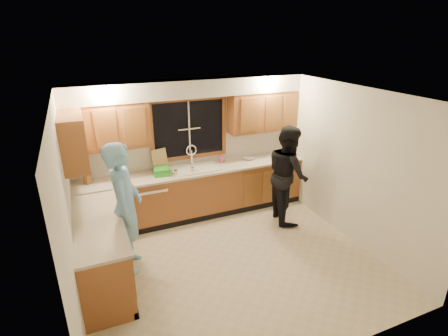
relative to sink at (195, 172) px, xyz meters
The scene contains 26 objects.
floor 1.82m from the sink, 90.00° to the right, with size 4.20×4.20×0.00m, color beige.
ceiling 2.29m from the sink, 90.00° to the right, with size 4.20×4.20×0.00m, color white.
wall_back 0.49m from the sink, 90.00° to the left, with size 4.20×4.20×0.00m, color silver.
wall_left 2.67m from the sink, 142.62° to the right, with size 3.80×3.80×0.00m, color silver.
wall_right 2.67m from the sink, 37.38° to the right, with size 3.80×3.80×0.00m, color silver.
base_cabinets_back 0.42m from the sink, 90.00° to the right, with size 4.20×0.60×0.88m, color #9F5B2E.
base_cabinets_left 2.23m from the sink, 145.12° to the right, with size 0.60×1.90×0.88m, color #9F5B2E.
countertop_back 0.04m from the sink, 90.00° to the right, with size 4.20×0.63×0.04m, color beige.
countertop_left 2.18m from the sink, 144.90° to the right, with size 0.63×1.90×0.04m, color beige.
upper_cabinets_left 1.72m from the sink, behind, with size 1.35×0.33×0.75m, color #9F5B2E.
upper_cabinets_right 1.72m from the sink, ahead, with size 1.35×0.33×0.75m, color #9F5B2E.
upper_cabinets_return 2.21m from the sink, 165.94° to the right, with size 0.33×0.90×0.75m, color #9F5B2E.
soffit 1.49m from the sink, 90.00° to the left, with size 4.20×0.35×0.30m, color beige.
window_frame 0.79m from the sink, 90.00° to the left, with size 1.44×0.03×1.14m.
sink is the anchor object (origin of this frame).
dishwasher 0.96m from the sink, behind, with size 0.60×0.56×0.82m, color white.
stove 2.60m from the sink, 134.61° to the right, with size 0.58×0.75×0.90m, color white.
man 1.79m from the sink, 141.67° to the right, with size 0.70×0.46×1.92m, color #72ADD8.
woman 1.66m from the sink, 28.54° to the right, with size 0.86×0.67×1.77m, color black.
knife_block 1.83m from the sink, behind, with size 0.11×0.09×0.20m, color #945B28.
cutting_board 0.67m from the sink, 161.75° to the left, with size 0.29×0.02×0.39m, color tan.
dish_crate 0.64m from the sink, behind, with size 0.27×0.25×0.13m, color green.
soap_bottle 0.62m from the sink, 15.59° to the left, with size 0.08×0.08×0.17m, color #DE5486.
bowl 1.12m from the sink, ahead, with size 0.20×0.20×0.05m, color silver.
can_left 0.47m from the sink, 155.99° to the right, with size 0.06×0.06×0.11m, color beige.
can_right 0.23m from the sink, 124.94° to the right, with size 0.06×0.06×0.11m, color beige.
Camera 1 is at (-1.83, -4.00, 3.27)m, focal length 28.00 mm.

